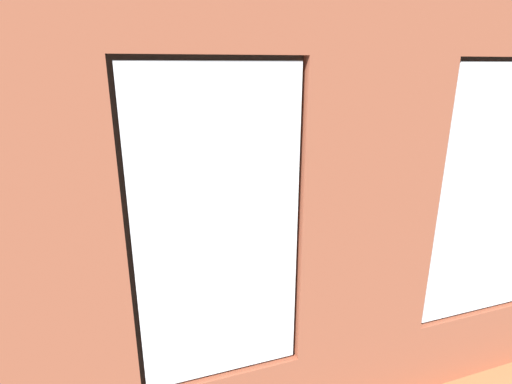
% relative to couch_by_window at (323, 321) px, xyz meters
% --- Properties ---
extents(ground_plane, '(6.94, 6.37, 0.10)m').
position_rel_couch_by_window_xyz_m(ground_plane, '(0.08, -2.15, -0.38)').
color(ground_plane, '#99663D').
extents(brick_wall_with_windows, '(6.34, 0.30, 3.27)m').
position_rel_couch_by_window_xyz_m(brick_wall_with_windows, '(0.08, 0.65, 1.28)').
color(brick_wall_with_windows, '#9E5138').
rests_on(brick_wall_with_windows, ground_plane).
extents(couch_by_window, '(1.72, 0.87, 0.80)m').
position_rel_couch_by_window_xyz_m(couch_by_window, '(0.00, 0.00, 0.00)').
color(couch_by_window, black).
rests_on(couch_by_window, ground_plane).
extents(couch_left, '(1.01, 2.07, 0.80)m').
position_rel_couch_by_window_xyz_m(couch_left, '(-2.39, -1.75, -0.00)').
color(couch_left, black).
rests_on(couch_left, ground_plane).
extents(coffee_table, '(1.28, 0.74, 0.43)m').
position_rel_couch_by_window_xyz_m(coffee_table, '(0.07, -1.87, 0.04)').
color(coffee_table, olive).
rests_on(coffee_table, ground_plane).
extents(cup_ceramic, '(0.07, 0.07, 0.08)m').
position_rel_couch_by_window_xyz_m(cup_ceramic, '(0.07, -1.87, 0.14)').
color(cup_ceramic, '#B23D38').
rests_on(cup_ceramic, coffee_table).
extents(candle_jar, '(0.08, 0.08, 0.10)m').
position_rel_couch_by_window_xyz_m(candle_jar, '(0.23, -1.96, 0.15)').
color(candle_jar, '#B7333D').
rests_on(candle_jar, coffee_table).
extents(table_plant_small, '(0.17, 0.17, 0.27)m').
position_rel_couch_by_window_xyz_m(table_plant_small, '(-0.29, -2.00, 0.24)').
color(table_plant_small, '#47423D').
rests_on(table_plant_small, coffee_table).
extents(remote_silver, '(0.18, 0.10, 0.02)m').
position_rel_couch_by_window_xyz_m(remote_silver, '(0.45, -1.76, 0.11)').
color(remote_silver, '#B2B2B7').
rests_on(remote_silver, coffee_table).
extents(media_console, '(1.28, 0.42, 0.51)m').
position_rel_couch_by_window_xyz_m(media_console, '(2.90, -2.32, -0.08)').
color(media_console, black).
rests_on(media_console, ground_plane).
extents(tv_flatscreen, '(1.05, 0.20, 0.74)m').
position_rel_couch_by_window_xyz_m(tv_flatscreen, '(2.90, -2.33, 0.55)').
color(tv_flatscreen, black).
rests_on(tv_flatscreen, media_console).
extents(papasan_chair, '(1.02, 1.02, 0.66)m').
position_rel_couch_by_window_xyz_m(papasan_chair, '(-0.08, -4.31, 0.10)').
color(papasan_chair, olive).
rests_on(papasan_chair, ground_plane).
extents(potted_plant_beside_window_right, '(0.67, 0.67, 1.02)m').
position_rel_couch_by_window_xyz_m(potted_plant_beside_window_right, '(1.30, 0.10, 0.33)').
color(potted_plant_beside_window_right, gray).
rests_on(potted_plant_beside_window_right, ground_plane).
extents(potted_plant_between_couches, '(0.84, 0.93, 1.32)m').
position_rel_couch_by_window_xyz_m(potted_plant_between_couches, '(-1.30, -0.04, 0.43)').
color(potted_plant_between_couches, gray).
rests_on(potted_plant_between_couches, ground_plane).
extents(potted_plant_mid_room_small, '(0.45, 0.45, 0.65)m').
position_rel_couch_by_window_xyz_m(potted_plant_mid_room_small, '(-0.46, -2.91, 0.10)').
color(potted_plant_mid_room_small, beige).
rests_on(potted_plant_mid_room_small, ground_plane).
extents(potted_plant_by_left_couch, '(0.23, 0.23, 0.37)m').
position_rel_couch_by_window_xyz_m(potted_plant_by_left_couch, '(-1.99, -3.21, -0.09)').
color(potted_plant_by_left_couch, '#47423D').
rests_on(potted_plant_by_left_couch, ground_plane).
extents(potted_plant_foreground_right, '(0.92, 0.86, 1.14)m').
position_rel_couch_by_window_xyz_m(potted_plant_foreground_right, '(2.59, -4.30, 0.33)').
color(potted_plant_foreground_right, gray).
rests_on(potted_plant_foreground_right, ground_plane).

